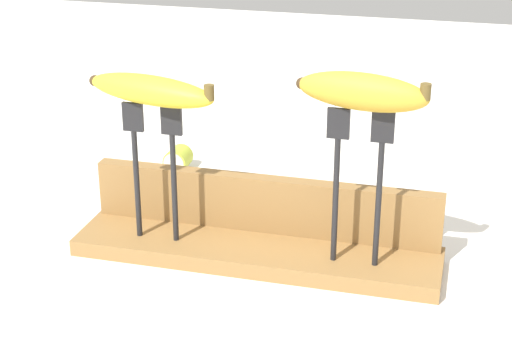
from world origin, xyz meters
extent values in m
plane|color=silver|center=(0.00, 0.00, 0.00)|extent=(3.00, 3.00, 0.00)
cube|color=olive|center=(0.00, 0.00, 0.01)|extent=(0.46, 0.11, 0.02)
cube|color=olive|center=(0.00, 0.04, 0.06)|extent=(0.45, 0.02, 0.07)
cylinder|color=black|center=(-0.15, -0.01, 0.09)|extent=(0.01, 0.01, 0.14)
cube|color=black|center=(-0.15, -0.01, 0.18)|extent=(0.03, 0.01, 0.04)
cylinder|color=black|center=(-0.10, -0.01, 0.09)|extent=(0.01, 0.01, 0.14)
cube|color=black|center=(-0.10, -0.01, 0.18)|extent=(0.03, 0.01, 0.04)
cylinder|color=black|center=(0.10, -0.01, 0.10)|extent=(0.01, 0.01, 0.16)
cube|color=black|center=(0.10, -0.01, 0.19)|extent=(0.03, 0.01, 0.04)
cylinder|color=black|center=(0.15, -0.01, 0.10)|extent=(0.01, 0.01, 0.16)
cube|color=black|center=(0.15, -0.01, 0.19)|extent=(0.03, 0.01, 0.04)
ellipsoid|color=yellow|center=(-0.13, -0.01, 0.22)|extent=(0.18, 0.08, 0.04)
cylinder|color=brown|center=(-0.05, -0.03, 0.23)|extent=(0.01, 0.01, 0.02)
sphere|color=#3F2D19|center=(-0.21, 0.01, 0.22)|extent=(0.01, 0.01, 0.01)
ellipsoid|color=gold|center=(0.13, -0.01, 0.23)|extent=(0.16, 0.07, 0.04)
cylinder|color=brown|center=(0.20, -0.03, 0.24)|extent=(0.01, 0.01, 0.02)
sphere|color=#3F2D19|center=(0.05, 0.00, 0.23)|extent=(0.01, 0.01, 0.01)
cylinder|color=#B2C138|center=(-0.20, 0.25, 0.02)|extent=(0.04, 0.04, 0.04)
cylinder|color=beige|center=(-0.20, 0.23, 0.02)|extent=(0.03, 0.00, 0.03)
camera|label=1|loc=(0.24, -0.90, 0.50)|focal=58.66mm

